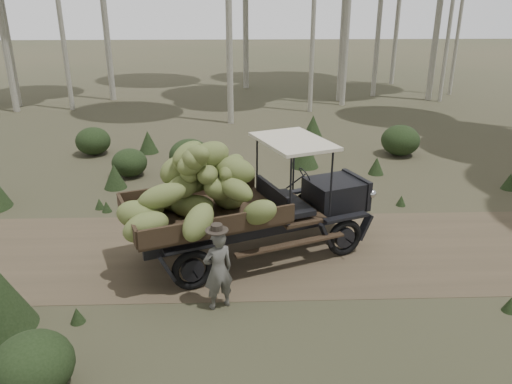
% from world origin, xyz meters
% --- Properties ---
extents(ground, '(120.00, 120.00, 0.00)m').
position_xyz_m(ground, '(0.00, 0.00, 0.00)').
color(ground, '#473D2B').
rests_on(ground, ground).
extents(dirt_track, '(70.00, 4.00, 0.01)m').
position_xyz_m(dirt_track, '(0.00, 0.00, 0.00)').
color(dirt_track, brown).
rests_on(dirt_track, ground).
extents(banana_truck, '(5.76, 3.86, 2.87)m').
position_xyz_m(banana_truck, '(-1.57, -0.38, 1.60)').
color(banana_truck, black).
rests_on(banana_truck, ground).
extents(farmer, '(0.67, 0.58, 1.69)m').
position_xyz_m(farmer, '(-1.53, -2.12, 0.80)').
color(farmer, '#51504A').
rests_on(farmer, ground).
extents(undergrowth, '(22.68, 19.60, 1.38)m').
position_xyz_m(undergrowth, '(-0.37, 0.05, 0.55)').
color(undergrowth, '#233319').
rests_on(undergrowth, ground).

